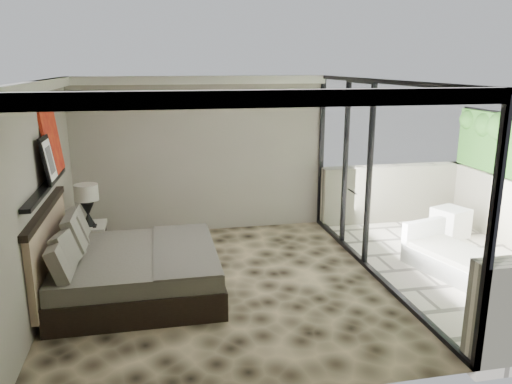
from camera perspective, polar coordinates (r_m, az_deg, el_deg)
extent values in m
plane|color=black|center=(7.09, -3.97, -10.64)|extent=(5.00, 5.00, 0.00)
cube|color=silver|center=(6.43, -4.41, 12.53)|extent=(4.50, 5.00, 0.02)
cube|color=gray|center=(9.04, -6.22, 4.15)|extent=(4.50, 0.02, 2.80)
cube|color=gray|center=(6.72, -23.46, -0.54)|extent=(0.02, 5.00, 2.80)
cube|color=white|center=(7.24, 13.77, 1.25)|extent=(0.08, 5.00, 2.80)
cube|color=beige|center=(8.40, 22.56, -8.08)|extent=(3.00, 5.00, 0.12)
cube|color=black|center=(6.78, -22.89, 0.51)|extent=(0.12, 2.20, 0.05)
cube|color=black|center=(6.97, -13.21, -9.81)|extent=(2.12, 2.02, 0.36)
cube|color=#585549|center=(6.86, -13.35, -7.58)|extent=(2.06, 1.96, 0.22)
cube|color=#45433C|center=(6.82, -8.29, -6.42)|extent=(0.81, 2.00, 0.03)
cube|color=#977A60|center=(6.91, -22.57, -6.09)|extent=(0.08, 2.12, 1.01)
cube|color=black|center=(8.46, -18.61, -5.09)|extent=(0.72, 0.72, 0.57)
cone|color=black|center=(8.31, -18.58, -3.03)|extent=(0.21, 0.21, 0.19)
cone|color=black|center=(8.25, -18.68, -1.79)|extent=(0.21, 0.21, 0.19)
cylinder|color=beige|center=(8.19, -18.83, -0.03)|extent=(0.37, 0.37, 0.25)
cube|color=#A0110D|center=(7.39, -22.33, 5.39)|extent=(0.13, 0.90, 0.90)
cube|color=black|center=(6.82, -22.64, 3.41)|extent=(0.11, 0.50, 0.60)
cube|color=white|center=(9.56, 21.32, -3.25)|extent=(0.66, 0.66, 0.52)
cube|color=silver|center=(7.93, 22.27, -7.83)|extent=(1.19, 1.75, 0.28)
cube|color=beige|center=(7.87, 22.40, -6.62)|extent=(1.12, 1.64, 0.08)
cube|color=silver|center=(8.30, 18.63, -4.21)|extent=(0.80, 0.32, 0.35)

